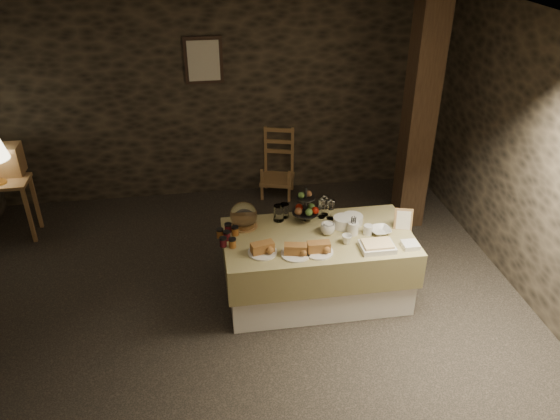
{
  "coord_description": "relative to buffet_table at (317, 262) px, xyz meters",
  "views": [
    {
      "loc": [
        -0.24,
        -4.0,
        3.41
      ],
      "look_at": [
        0.41,
        0.2,
        0.97
      ],
      "focal_mm": 35.0,
      "sensor_mm": 36.0,
      "label": 1
    }
  ],
  "objects": [
    {
      "name": "bread_platter_center",
      "position": [
        -0.26,
        -0.27,
        0.33
      ],
      "size": [
        0.26,
        0.26,
        0.11
      ],
      "color": "silver",
      "rests_on": "buffet_table"
    },
    {
      "name": "chair",
      "position": [
        -0.07,
        2.19,
        -0.01
      ],
      "size": [
        0.5,
        0.49,
        0.68
      ],
      "rotation": [
        0.0,
        0.0,
        -0.28
      ],
      "color": "olive",
      "rests_on": "ground_plane"
    },
    {
      "name": "square_dish",
      "position": [
        0.77,
        -0.31,
        0.32
      ],
      "size": [
        0.14,
        0.14,
        0.04
      ],
      "primitive_type": "cube",
      "color": "silver",
      "rests_on": "buffet_table"
    },
    {
      "name": "cup_a",
      "position": [
        0.09,
        0.02,
        0.35
      ],
      "size": [
        0.18,
        0.18,
        0.11
      ],
      "primitive_type": "imported",
      "rotation": [
        0.0,
        0.0,
        -0.42
      ],
      "color": "silver",
      "rests_on": "buffet_table"
    },
    {
      "name": "bread_platter_right",
      "position": [
        -0.06,
        -0.27,
        0.33
      ],
      "size": [
        0.26,
        0.26,
        0.11
      ],
      "color": "silver",
      "rests_on": "buffet_table"
    },
    {
      "name": "plate_stack_b",
      "position": [
        0.37,
        0.16,
        0.34
      ],
      "size": [
        0.2,
        0.2,
        0.08
      ],
      "primitive_type": "cylinder",
      "color": "silver",
      "rests_on": "buffet_table"
    },
    {
      "name": "mug_d",
      "position": [
        0.46,
        -0.04,
        0.34
      ],
      "size": [
        0.08,
        0.08,
        0.09
      ],
      "primitive_type": "cylinder",
      "color": "silver",
      "rests_on": "buffet_table"
    },
    {
      "name": "storage_jar_b",
      "position": [
        -0.26,
        0.39,
        0.36
      ],
      "size": [
        0.09,
        0.09,
        0.14
      ],
      "primitive_type": "cylinder",
      "color": "white",
      "rests_on": "buffet_table"
    },
    {
      "name": "plate_stack_a",
      "position": [
        0.26,
        0.12,
        0.34
      ],
      "size": [
        0.19,
        0.19,
        0.1
      ],
      "primitive_type": "cylinder",
      "color": "silver",
      "rests_on": "buffet_table"
    },
    {
      "name": "bowl",
      "position": [
        0.58,
        -0.04,
        0.32
      ],
      "size": [
        0.21,
        0.21,
        0.05
      ],
      "primitive_type": "imported",
      "rotation": [
        0.0,
        0.0,
        0.12
      ],
      "color": "silver",
      "rests_on": "buffet_table"
    },
    {
      "name": "wine_rack",
      "position": [
        -3.21,
        1.77,
        0.48
      ],
      "size": [
        0.42,
        0.26,
        0.34
      ],
      "primitive_type": "cube",
      "color": "olive",
      "rests_on": "console_table"
    },
    {
      "name": "ground_plane",
      "position": [
        -0.76,
        -0.15,
        -0.4
      ],
      "size": [
        5.5,
        5.0,
        0.01
      ],
      "primitive_type": "cube",
      "color": "black",
      "rests_on": "ground"
    },
    {
      "name": "timber_column",
      "position": [
        1.37,
        1.24,
        0.9
      ],
      "size": [
        0.3,
        0.3,
        2.6
      ],
      "primitive_type": "cube",
      "color": "black",
      "rests_on": "ground_plane"
    },
    {
      "name": "room_shell",
      "position": [
        -0.76,
        -0.15,
        1.16
      ],
      "size": [
        5.52,
        5.02,
        2.6
      ],
      "color": "black",
      "rests_on": "ground"
    },
    {
      "name": "cutlery_holder",
      "position": [
        0.32,
        -0.02,
        0.35
      ],
      "size": [
        0.1,
        0.1,
        0.12
      ],
      "primitive_type": "cylinder",
      "color": "silver",
      "rests_on": "buffet_table"
    },
    {
      "name": "storage_jar_a",
      "position": [
        -0.32,
        0.33,
        0.37
      ],
      "size": [
        0.1,
        0.1,
        0.16
      ],
      "primitive_type": "cylinder",
      "color": "white",
      "rests_on": "buffet_table"
    },
    {
      "name": "cake_dome",
      "position": [
        -0.66,
        0.27,
        0.4
      ],
      "size": [
        0.26,
        0.26,
        0.26
      ],
      "color": "olive",
      "rests_on": "buffet_table"
    },
    {
      "name": "jam_jars",
      "position": [
        -0.83,
        0.06,
        0.33
      ],
      "size": [
        0.2,
        0.32,
        0.07
      ],
      "color": "#56121D",
      "rests_on": "buffet_table"
    },
    {
      "name": "cup_b",
      "position": [
        0.22,
        -0.16,
        0.34
      ],
      "size": [
        0.1,
        0.1,
        0.09
      ],
      "primitive_type": "imported",
      "rotation": [
        0.0,
        0.0,
        -0.13
      ],
      "color": "silver",
      "rests_on": "buffet_table"
    },
    {
      "name": "bread_platter_left",
      "position": [
        -0.54,
        -0.2,
        0.33
      ],
      "size": [
        0.26,
        0.26,
        0.11
      ],
      "color": "silver",
      "rests_on": "buffet_table"
    },
    {
      "name": "mug_c",
      "position": [
        0.11,
        0.05,
        0.34
      ],
      "size": [
        0.09,
        0.09,
        0.09
      ],
      "primitive_type": "cylinder",
      "color": "silver",
      "rests_on": "buffet_table"
    },
    {
      "name": "framed_picture",
      "position": [
        -0.91,
        2.32,
        1.35
      ],
      "size": [
        0.45,
        0.04,
        0.55
      ],
      "color": "#2F1F17",
      "rests_on": "room_shell"
    },
    {
      "name": "menu_frame",
      "position": [
        0.81,
        0.01,
        0.38
      ],
      "size": [
        0.18,
        0.11,
        0.22
      ],
      "primitive_type": "cube",
      "rotation": [
        -0.24,
        0.0,
        -0.29
      ],
      "color": "olive",
      "rests_on": "buffet_table"
    },
    {
      "name": "fruit_stand",
      "position": [
        -0.07,
        0.27,
        0.43
      ],
      "size": [
        0.25,
        0.25,
        0.36
      ],
      "rotation": [
        0.0,
        0.0,
        0.2
      ],
      "color": "black",
      "rests_on": "buffet_table"
    },
    {
      "name": "tart_dish",
      "position": [
        0.47,
        -0.3,
        0.33
      ],
      "size": [
        0.3,
        0.22,
        0.07
      ],
      "color": "silver",
      "rests_on": "buffet_table"
    },
    {
      "name": "buffet_table",
      "position": [
        0.0,
        0.0,
        0.0
      ],
      "size": [
        1.75,
        0.93,
        0.69
      ],
      "color": "white",
      "rests_on": "ground_plane"
    }
  ]
}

